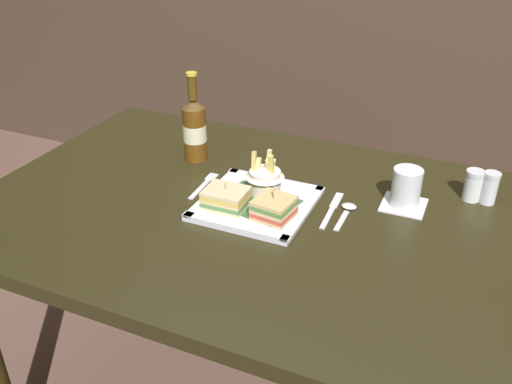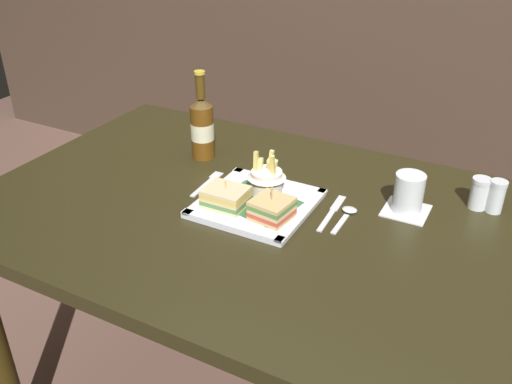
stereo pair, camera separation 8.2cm
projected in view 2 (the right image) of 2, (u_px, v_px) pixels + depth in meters
The scene contains 13 objects.
dining_table at pixel (255, 246), 1.35m from camera, with size 1.31×0.86×0.76m.
square_plate at pixel (257, 204), 1.30m from camera, with size 0.25×0.25×0.02m.
sandwich_half_left at pixel (226, 197), 1.28m from camera, with size 0.10×0.08×0.06m.
sandwich_half_right at pixel (272, 209), 1.23m from camera, with size 0.09×0.09×0.08m.
fries_cup at pixel (266, 177), 1.32m from camera, with size 0.09×0.09×0.11m.
beer_bottle at pixel (202, 127), 1.49m from camera, with size 0.06×0.06×0.24m.
drink_coaster at pixel (406, 211), 1.28m from camera, with size 0.10×0.10×0.00m, color silver.
water_glass at pixel (408, 195), 1.26m from camera, with size 0.07×0.07×0.09m.
fork at pixel (208, 182), 1.40m from camera, with size 0.03×0.14×0.00m.
knife at pixel (333, 211), 1.28m from camera, with size 0.02×0.17×0.00m.
spoon at pixel (347, 213), 1.26m from camera, with size 0.04×0.12×0.01m.
salt_shaker at pixel (479, 195), 1.28m from camera, with size 0.04×0.04×0.08m.
pepper_shaker at pixel (496, 198), 1.26m from camera, with size 0.04×0.04×0.08m.
Camera 2 is at (0.52, -0.98, 1.42)m, focal length 39.02 mm.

